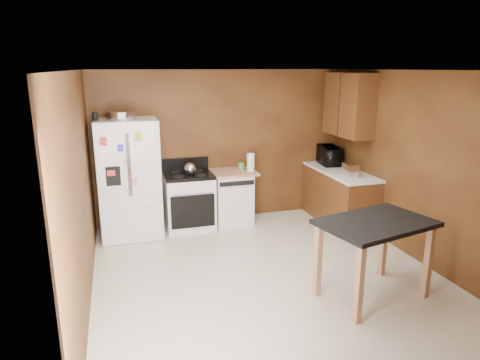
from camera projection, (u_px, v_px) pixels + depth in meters
name	position (u px, v px, depth m)	size (l,w,h in m)	color
floor	(267.00, 275.00, 5.38)	(4.50, 4.50, 0.00)	silver
ceiling	(270.00, 70.00, 4.74)	(4.50, 4.50, 0.00)	white
wall_back	(222.00, 146.00, 7.15)	(4.20, 4.20, 0.00)	brown
wall_front	(379.00, 257.00, 2.97)	(4.20, 4.20, 0.00)	brown
wall_left	(81.00, 193.00, 4.49)	(4.50, 4.50, 0.00)	brown
wall_right	(418.00, 168.00, 5.63)	(4.50, 4.50, 0.00)	brown
roasting_pan	(122.00, 115.00, 6.24)	(0.44, 0.44, 0.11)	silver
pen_cup	(95.00, 117.00, 6.03)	(0.08, 0.08, 0.12)	black
kettle	(190.00, 169.00, 6.68)	(0.19, 0.19, 0.19)	silver
paper_towel	(251.00, 162.00, 6.95)	(0.13, 0.13, 0.29)	white
green_canister	(241.00, 166.00, 7.08)	(0.10, 0.10, 0.11)	green
toaster	(350.00, 170.00, 6.60)	(0.16, 0.27, 0.19)	silver
microwave	(329.00, 156.00, 7.39)	(0.53, 0.36, 0.29)	black
refrigerator	(129.00, 179.00, 6.46)	(0.90, 0.80, 1.80)	white
gas_range	(189.00, 200.00, 6.87)	(0.76, 0.68, 1.10)	white
dishwasher	(232.00, 197.00, 7.10)	(0.78, 0.63, 0.89)	white
right_cabinets	(342.00, 169.00, 7.02)	(0.63, 1.58, 2.45)	brown
island	(375.00, 233.00, 4.70)	(1.36, 1.06, 0.91)	black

